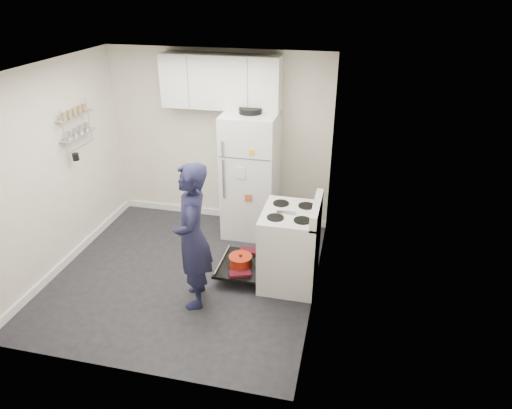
% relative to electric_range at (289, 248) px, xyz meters
% --- Properties ---
extents(room, '(3.21, 3.21, 2.51)m').
position_rel_electric_range_xyz_m(room, '(-1.29, -0.12, 0.74)').
color(room, black).
rests_on(room, ground).
extents(electric_range, '(0.66, 0.76, 1.10)m').
position_rel_electric_range_xyz_m(electric_range, '(0.00, 0.00, 0.00)').
color(electric_range, silver).
rests_on(electric_range, ground).
extents(open_oven_door, '(0.55, 0.70, 0.22)m').
position_rel_electric_range_xyz_m(open_oven_door, '(-0.58, -0.03, -0.28)').
color(open_oven_door, black).
rests_on(open_oven_door, ground).
extents(refrigerator, '(0.72, 0.74, 1.82)m').
position_rel_electric_range_xyz_m(refrigerator, '(-0.72, 1.10, 0.41)').
color(refrigerator, silver).
rests_on(refrigerator, ground).
extents(upper_cabinets, '(1.60, 0.33, 0.70)m').
position_rel_electric_range_xyz_m(upper_cabinets, '(-1.16, 1.28, 1.63)').
color(upper_cabinets, silver).
rests_on(upper_cabinets, room).
extents(wall_shelf_rack, '(0.14, 0.60, 0.61)m').
position_rel_electric_range_xyz_m(wall_shelf_rack, '(-2.78, 0.34, 1.21)').
color(wall_shelf_rack, '#B2B2B7').
rests_on(wall_shelf_rack, room).
extents(person, '(0.56, 0.70, 1.68)m').
position_rel_electric_range_xyz_m(person, '(-0.96, -0.60, 0.37)').
color(person, '#191937').
rests_on(person, ground).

